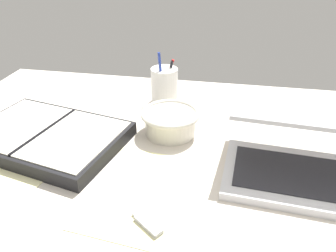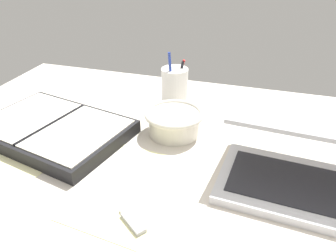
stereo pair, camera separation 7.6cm
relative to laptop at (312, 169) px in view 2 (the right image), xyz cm
name	(u,v)px [view 2 (the right image)]	position (x,y,z in cm)	size (l,w,h in cm)	color
desk_top	(173,168)	(-28.85, -0.94, -5.62)	(140.00, 100.00, 2.00)	beige
laptop	(312,169)	(0.00, 0.00, 0.00)	(37.47, 29.24, 15.05)	silver
bowl	(174,121)	(-32.54, 12.45, -1.06)	(15.45, 15.45, 6.42)	silver
pen_cup	(175,86)	(-37.58, 30.44, 0.96)	(8.13, 8.13, 16.55)	white
planner	(53,129)	(-62.08, 2.07, -2.76)	(41.77, 32.70, 3.90)	black
scissors	(53,163)	(-55.09, -8.83, -4.28)	(12.49, 6.36, 0.80)	#B7B7BC
paper_sheet_front	(132,188)	(-34.80, -11.17, -4.54)	(18.81, 27.23, 0.16)	#F4EFB2
usb_drive	(133,222)	(-30.88, -20.13, -4.12)	(6.70, 5.63, 1.00)	#99999E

